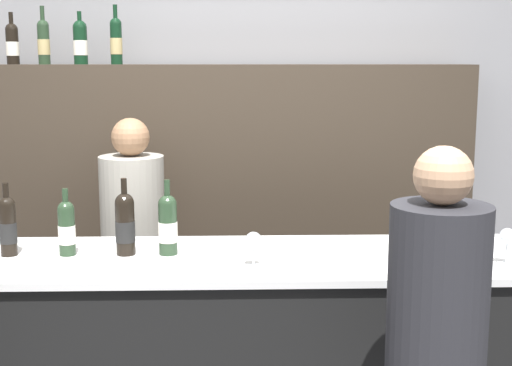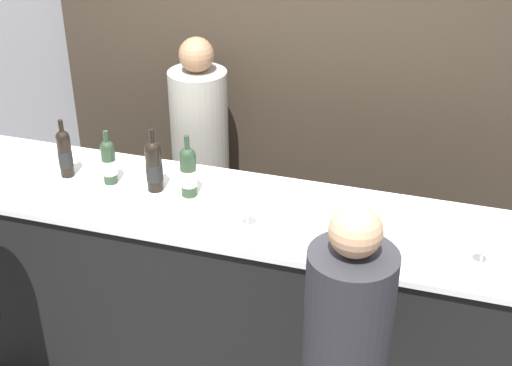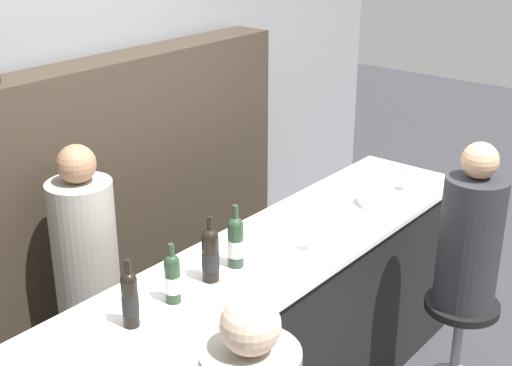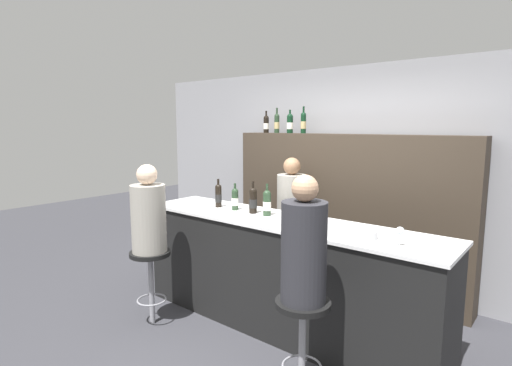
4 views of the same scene
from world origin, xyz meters
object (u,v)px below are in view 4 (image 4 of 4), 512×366
at_px(wine_glass_0, 286,214).
at_px(wine_bottle_counter_3, 267,203).
at_px(wine_bottle_backbar_3, 303,122).
at_px(guest_seated_right, 304,247).
at_px(wine_bottle_counter_1, 235,199).
at_px(bartender, 291,229).
at_px(metal_bowl, 363,234).
at_px(bar_stool_left, 151,267).
at_px(wine_glass_1, 400,232).
at_px(wine_bottle_counter_0, 218,195).
at_px(bar_stool_right, 303,322).
at_px(wine_bottle_backbar_2, 290,123).
at_px(wine_bottle_backbar_0, 266,124).
at_px(wine_bottle_backbar_1, 277,123).
at_px(wine_bottle_counter_2, 253,200).
at_px(guest_seated_left, 148,214).

bearing_deg(wine_glass_0, wine_bottle_counter_3, 152.19).
xyz_separation_m(wine_bottle_backbar_3, guest_seated_right, (1.28, -1.99, -0.84)).
xyz_separation_m(wine_bottle_counter_1, bartender, (0.15, 0.80, -0.46)).
bearing_deg(metal_bowl, bar_stool_left, -161.63).
bearing_deg(wine_glass_1, wine_bottle_counter_0, 174.74).
xyz_separation_m(wine_bottle_counter_1, bar_stool_right, (1.31, -0.76, -0.60)).
height_order(wine_bottle_counter_3, wine_glass_0, wine_bottle_counter_3).
bearing_deg(wine_bottle_backbar_2, bar_stool_left, -96.63).
height_order(wine_bottle_backbar_0, guest_seated_right, wine_bottle_backbar_0).
bearing_deg(wine_bottle_backbar_1, wine_bottle_backbar_2, 0.00).
xyz_separation_m(wine_bottle_counter_2, guest_seated_right, (1.07, -0.76, -0.08)).
bearing_deg(guest_seated_right, wine_bottle_counter_2, 144.51).
height_order(wine_bottle_counter_1, wine_bottle_backbar_2, wine_bottle_backbar_2).
bearing_deg(wine_bottle_counter_0, bar_stool_left, -102.46).
bearing_deg(wine_bottle_counter_2, wine_glass_0, -19.35).
distance_m(wine_bottle_counter_1, guest_seated_left, 0.87).
relative_size(wine_bottle_counter_0, wine_bottle_counter_3, 0.97).
bearing_deg(wine_bottle_counter_1, wine_glass_1, -5.96).
bearing_deg(wine_bottle_backbar_0, wine_bottle_backbar_1, -0.00).
relative_size(wine_bottle_counter_3, wine_bottle_backbar_3, 0.95).
relative_size(wine_bottle_backbar_0, bar_stool_left, 0.39).
relative_size(wine_glass_0, bar_stool_right, 0.19).
height_order(wine_bottle_counter_0, wine_glass_1, wine_bottle_counter_0).
height_order(wine_bottle_counter_1, wine_bottle_counter_3, wine_bottle_counter_3).
relative_size(wine_bottle_backbar_0, bartender, 0.18).
distance_m(wine_bottle_counter_3, metal_bowl, 1.06).
bearing_deg(guest_seated_right, wine_bottle_counter_1, 149.73).
height_order(wine_bottle_counter_2, bartender, bartender).
relative_size(wine_glass_1, bar_stool_left, 0.20).
relative_size(wine_bottle_counter_1, wine_bottle_backbar_2, 0.95).
height_order(wine_bottle_backbar_1, guest_seated_right, wine_bottle_backbar_1).
bearing_deg(wine_bottle_counter_3, wine_glass_1, -7.78).
height_order(bar_stool_left, guest_seated_right, guest_seated_right).
distance_m(wine_glass_1, metal_bowl, 0.30).
bearing_deg(bartender, guest_seated_left, -109.56).
xyz_separation_m(wine_bottle_backbar_3, bar_stool_left, (-0.43, -1.99, -1.38)).
relative_size(wine_bottle_backbar_0, wine_bottle_backbar_1, 0.89).
bearing_deg(wine_bottle_counter_1, guest_seated_right, -30.27).
height_order(wine_bottle_counter_2, wine_bottle_backbar_2, wine_bottle_backbar_2).
bearing_deg(bar_stool_left, wine_bottle_backbar_0, 94.15).
height_order(guest_seated_left, bar_stool_right, guest_seated_left).
xyz_separation_m(wine_bottle_counter_1, bar_stool_left, (-0.41, -0.76, -0.60)).
relative_size(wine_bottle_counter_0, wine_bottle_counter_2, 0.95).
xyz_separation_m(wine_glass_1, bar_stool_left, (-2.15, -0.58, -0.59)).
height_order(bar_stool_right, bartender, bartender).
height_order(wine_bottle_counter_3, wine_bottle_backbar_0, wine_bottle_backbar_0).
bearing_deg(bar_stool_right, wine_bottle_backbar_2, 126.64).
distance_m(wine_bottle_backbar_1, metal_bowl, 2.44).
xyz_separation_m(wine_bottle_backbar_0, bar_stool_right, (1.86, -1.99, -1.36)).
bearing_deg(guest_seated_left, wine_bottle_counter_1, 62.03).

